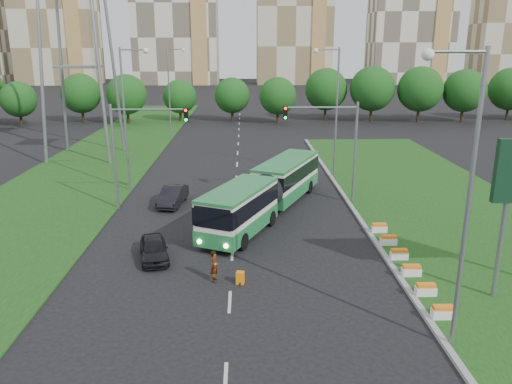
{
  "coord_description": "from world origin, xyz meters",
  "views": [
    {
      "loc": [
        -2.25,
        -27.93,
        11.91
      ],
      "look_at": [
        -1.46,
        4.31,
        2.6
      ],
      "focal_mm": 35.0,
      "sensor_mm": 36.0,
      "label": 1
    }
  ],
  "objects_px": {
    "shopping_trolley": "(240,278)",
    "car_left_far": "(173,196)",
    "traffic_mast_median": "(335,137)",
    "pedestrian": "(214,266)",
    "traffic_mast_left": "(135,140)",
    "articulated_bus": "(263,191)",
    "car_left_near": "(154,249)"
  },
  "relations": [
    {
      "from": "pedestrian",
      "to": "traffic_mast_median",
      "type": "bearing_deg",
      "value": -25.4
    },
    {
      "from": "traffic_mast_left",
      "to": "car_left_far",
      "type": "height_order",
      "value": "traffic_mast_left"
    },
    {
      "from": "articulated_bus",
      "to": "car_left_far",
      "type": "relative_size",
      "value": 3.89
    },
    {
      "from": "car_left_far",
      "to": "traffic_mast_left",
      "type": "bearing_deg",
      "value": -152.97
    },
    {
      "from": "traffic_mast_median",
      "to": "pedestrian",
      "type": "distance_m",
      "value": 16.81
    },
    {
      "from": "articulated_bus",
      "to": "car_left_near",
      "type": "bearing_deg",
      "value": -104.23
    },
    {
      "from": "car_left_far",
      "to": "shopping_trolley",
      "type": "distance_m",
      "value": 14.95
    },
    {
      "from": "traffic_mast_median",
      "to": "car_left_far",
      "type": "distance_m",
      "value": 13.5
    },
    {
      "from": "pedestrian",
      "to": "traffic_mast_left",
      "type": "bearing_deg",
      "value": 33.96
    },
    {
      "from": "traffic_mast_median",
      "to": "shopping_trolley",
      "type": "bearing_deg",
      "value": -117.34
    },
    {
      "from": "traffic_mast_left",
      "to": "car_left_far",
      "type": "distance_m",
      "value": 5.31
    },
    {
      "from": "traffic_mast_left",
      "to": "pedestrian",
      "type": "bearing_deg",
      "value": -62.82
    },
    {
      "from": "shopping_trolley",
      "to": "car_left_far",
      "type": "bearing_deg",
      "value": 123.75
    },
    {
      "from": "articulated_bus",
      "to": "pedestrian",
      "type": "height_order",
      "value": "articulated_bus"
    },
    {
      "from": "traffic_mast_left",
      "to": "articulated_bus",
      "type": "distance_m",
      "value": 10.27
    },
    {
      "from": "shopping_trolley",
      "to": "traffic_mast_median",
      "type": "bearing_deg",
      "value": 75.19
    },
    {
      "from": "articulated_bus",
      "to": "pedestrian",
      "type": "xyz_separation_m",
      "value": [
        -2.98,
        -11.27,
        -0.88
      ]
    },
    {
      "from": "articulated_bus",
      "to": "pedestrian",
      "type": "bearing_deg",
      "value": -80.24
    },
    {
      "from": "traffic_mast_median",
      "to": "pedestrian",
      "type": "bearing_deg",
      "value": -122.18
    },
    {
      "from": "pedestrian",
      "to": "shopping_trolley",
      "type": "relative_size",
      "value": 2.56
    },
    {
      "from": "traffic_mast_left",
      "to": "articulated_bus",
      "type": "relative_size",
      "value": 0.46
    },
    {
      "from": "traffic_mast_left",
      "to": "car_left_near",
      "type": "height_order",
      "value": "traffic_mast_left"
    },
    {
      "from": "car_left_far",
      "to": "pedestrian",
      "type": "xyz_separation_m",
      "value": [
        4.06,
        -13.58,
        0.14
      ]
    },
    {
      "from": "traffic_mast_left",
      "to": "car_left_near",
      "type": "distance_m",
      "value": 11.19
    },
    {
      "from": "shopping_trolley",
      "to": "articulated_bus",
      "type": "bearing_deg",
      "value": 94.56
    },
    {
      "from": "traffic_mast_median",
      "to": "traffic_mast_left",
      "type": "relative_size",
      "value": 1.0
    },
    {
      "from": "traffic_mast_median",
      "to": "car_left_far",
      "type": "height_order",
      "value": "traffic_mast_median"
    },
    {
      "from": "car_left_near",
      "to": "articulated_bus",
      "type": "bearing_deg",
      "value": 37.83
    },
    {
      "from": "articulated_bus",
      "to": "car_left_far",
      "type": "distance_m",
      "value": 7.47
    },
    {
      "from": "traffic_mast_median",
      "to": "shopping_trolley",
      "type": "xyz_separation_m",
      "value": [
        -7.28,
        -14.07,
        -5.01
      ]
    },
    {
      "from": "car_left_near",
      "to": "pedestrian",
      "type": "bearing_deg",
      "value": -51.93
    },
    {
      "from": "car_left_far",
      "to": "shopping_trolley",
      "type": "bearing_deg",
      "value": -60.99
    }
  ]
}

